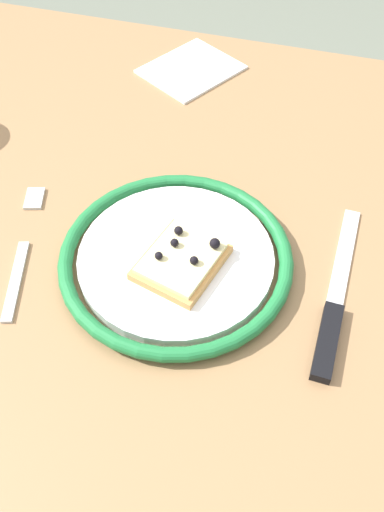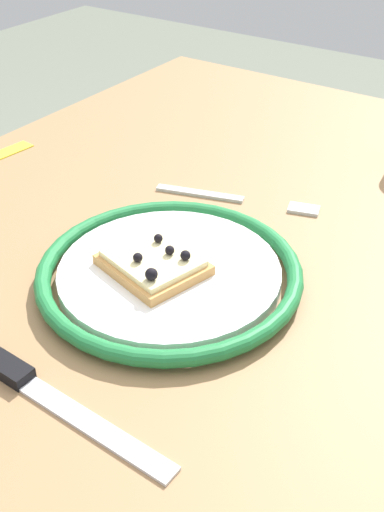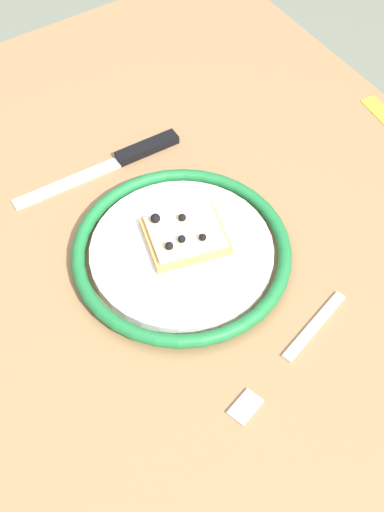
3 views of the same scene
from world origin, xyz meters
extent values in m
plane|color=slate|center=(0.00, 0.00, 0.00)|extent=(6.00, 6.00, 0.00)
cube|color=#936D47|center=(0.00, 0.00, 0.69)|extent=(1.11, 0.90, 0.03)
cylinder|color=#4C4742|center=(0.50, -0.39, 0.34)|extent=(0.05, 0.05, 0.67)
cylinder|color=white|center=(0.05, -0.04, 0.72)|extent=(0.22, 0.22, 0.02)
torus|color=#1E7238|center=(0.05, -0.04, 0.72)|extent=(0.26, 0.26, 0.02)
cube|color=tan|center=(0.06, -0.05, 0.73)|extent=(0.10, 0.11, 0.01)
cube|color=#F3E3A0|center=(0.06, -0.05, 0.74)|extent=(0.09, 0.10, 0.01)
sphere|color=black|center=(0.07, -0.06, 0.74)|extent=(0.01, 0.01, 0.01)
sphere|color=black|center=(0.03, -0.06, 0.74)|extent=(0.01, 0.01, 0.01)
sphere|color=black|center=(0.09, -0.03, 0.75)|extent=(0.01, 0.01, 0.01)
sphere|color=black|center=(0.04, -0.02, 0.75)|extent=(0.01, 0.01, 0.01)
sphere|color=black|center=(0.05, -0.04, 0.74)|extent=(0.01, 0.01, 0.01)
cube|color=silver|center=(0.23, 0.02, 0.71)|extent=(0.02, 0.15, 0.00)
cube|color=black|center=(0.23, -0.10, 0.71)|extent=(0.02, 0.09, 0.01)
cube|color=silver|center=(-0.12, -0.11, 0.71)|extent=(0.04, 0.11, 0.00)
cube|color=silver|center=(-0.15, 0.01, 0.71)|extent=(0.03, 0.04, 0.00)
camera|label=1|loc=(0.17, -0.42, 1.21)|focal=39.19mm
camera|label=2|loc=(0.45, 0.26, 1.09)|focal=44.57mm
camera|label=3|loc=(-0.38, 0.22, 1.38)|focal=48.49mm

